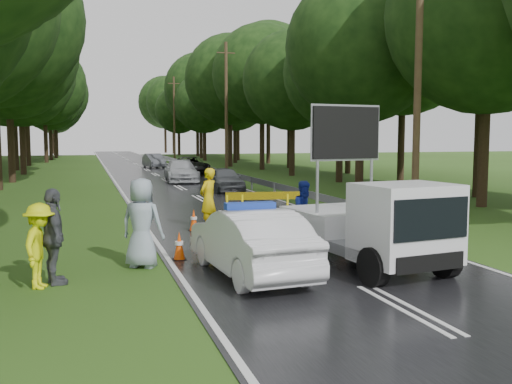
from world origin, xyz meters
name	(u,v)px	position (x,y,z in m)	size (l,w,h in m)	color
ground	(287,245)	(0.00, 0.00, 0.00)	(160.00, 160.00, 0.00)	#2E4F16
road	(155,174)	(0.00, 30.00, 0.01)	(7.00, 140.00, 0.02)	black
guardrail	(203,167)	(3.70, 29.67, 0.55)	(0.12, 60.06, 0.70)	gray
utility_pole_near	(418,71)	(5.20, 2.00, 5.06)	(1.40, 0.24, 10.00)	#463020
utility_pole_mid	(226,108)	(5.20, 28.00, 5.06)	(1.40, 0.24, 10.00)	#463020
utility_pole_far	(174,119)	(5.20, 54.00, 5.06)	(1.40, 0.24, 10.00)	#463020
police_sedan	(250,243)	(-1.89, -2.93, 0.71)	(1.85, 4.41, 1.56)	silver
work_truck	(373,225)	(0.90, -3.13, 0.99)	(2.56, 4.80, 3.66)	gray
barrier	(265,200)	(0.55, 3.69, 0.83)	(2.65, 0.43, 1.10)	yellow
officer	(208,199)	(-1.49, 3.24, 0.98)	(0.72, 0.47, 1.96)	#E0BF0C
civilian	(305,211)	(0.73, 0.50, 0.86)	(0.83, 0.65, 1.71)	#182B9C
bystander_left	(40,246)	(-6.09, -2.72, 0.84)	(1.08, 0.62, 1.68)	#D6E10C
bystander_mid	(54,237)	(-5.84, -2.50, 0.97)	(1.13, 0.47, 1.94)	#44464C
bystander_right	(142,223)	(-4.01, -1.50, 1.02)	(0.99, 0.65, 2.03)	#8E9DAB
queue_car_first	(224,179)	(1.95, 15.28, 0.66)	(1.56, 3.88, 1.32)	#3D4145
queue_car_second	(181,171)	(0.80, 22.39, 0.71)	(1.98, 4.88, 1.42)	#A6A9AE
queue_car_third	(190,166)	(2.54, 28.84, 0.69)	(2.30, 5.00, 1.39)	black
queue_car_fourth	(154,161)	(1.06, 39.86, 0.66)	(1.40, 4.03, 1.33)	#47494F
cone_near_left	(179,246)	(-3.10, -1.00, 0.34)	(0.33, 0.33, 0.70)	black
cone_center	(249,226)	(-0.63, 1.57, 0.34)	(0.33, 0.33, 0.70)	black
cone_far	(238,212)	(-0.20, 4.39, 0.36)	(0.35, 0.35, 0.75)	black
cone_left_mid	(194,221)	(-2.00, 3.00, 0.34)	(0.33, 0.33, 0.70)	black
cone_right	(343,219)	(2.71, 2.15, 0.31)	(0.31, 0.31, 0.65)	black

